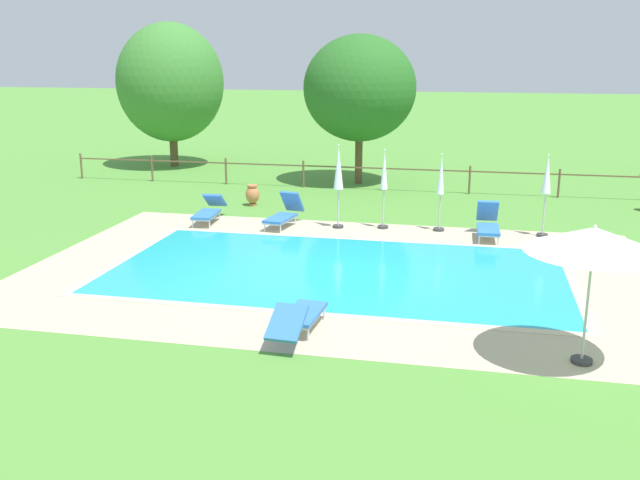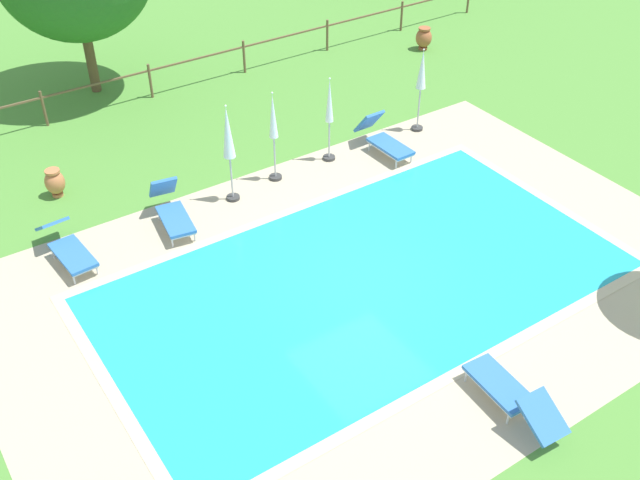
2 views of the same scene
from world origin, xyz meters
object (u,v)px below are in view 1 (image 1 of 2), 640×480
patio_umbrella_closed_row_centre (547,182)px  terracotta_urn_by_tree (252,194)px  tree_far_west (360,88)px  patio_umbrella_closed_row_mid_west (441,184)px  patio_umbrella_closed_row_west (384,179)px  patio_umbrella_closed_row_mid_east (338,173)px  sun_lounger_north_near_steps (209,210)px  patio_umbrella_open_foreground (594,240)px  sun_lounger_north_mid (299,317)px  sun_lounger_north_far (284,214)px  sun_lounger_north_end (488,224)px  tree_west_mid (170,83)px

patio_umbrella_closed_row_centre → terracotta_urn_by_tree: (-9.38, 2.29, -1.20)m
tree_far_west → patio_umbrella_closed_row_mid_west: bearing=-63.9°
patio_umbrella_closed_row_west → patio_umbrella_closed_row_mid_east: patio_umbrella_closed_row_mid_east is taller
sun_lounger_north_near_steps → patio_umbrella_open_foreground: bearing=-40.5°
sun_lounger_north_near_steps → terracotta_urn_by_tree: (0.60, 2.61, 0.02)m
patio_umbrella_closed_row_mid_west → patio_umbrella_closed_row_mid_east: patio_umbrella_closed_row_mid_east is taller
patio_umbrella_open_foreground → patio_umbrella_closed_row_mid_east: (-5.84, 8.55, -0.48)m
patio_umbrella_open_foreground → patio_umbrella_closed_row_mid_east: patio_umbrella_closed_row_mid_east is taller
patio_umbrella_open_foreground → tree_far_west: bearing=111.8°
sun_lounger_north_mid → terracotta_urn_by_tree: size_ratio=2.89×
sun_lounger_north_far → tree_far_west: size_ratio=0.33×
patio_umbrella_closed_row_west → terracotta_urn_by_tree: patio_umbrella_closed_row_west is taller
patio_umbrella_closed_row_mid_east → sun_lounger_north_near_steps: bearing=-178.5°
patio_umbrella_closed_row_west → patio_umbrella_closed_row_mid_west: bearing=1.3°
sun_lounger_north_near_steps → tree_far_west: 9.05m
sun_lounger_north_end → patio_umbrella_closed_row_centre: (1.54, 0.47, 1.20)m
sun_lounger_north_far → tree_far_west: 8.48m
sun_lounger_north_far → patio_umbrella_open_foreground: size_ratio=0.79×
patio_umbrella_closed_row_mid_west → sun_lounger_north_end: bearing=-20.3°
sun_lounger_north_end → sun_lounger_north_far: bearing=179.2°
patio_umbrella_closed_row_mid_west → tree_west_mid: tree_west_mid is taller
sun_lounger_north_end → tree_west_mid: 17.74m
sun_lounger_north_far → terracotta_urn_by_tree: sun_lounger_north_far is taller
patio_umbrella_closed_row_mid_east → patio_umbrella_closed_row_west: bearing=9.4°
sun_lounger_north_end → sun_lounger_north_mid: bearing=-113.6°
patio_umbrella_open_foreground → patio_umbrella_closed_row_west: size_ratio=1.02×
patio_umbrella_open_foreground → patio_umbrella_closed_row_west: patio_umbrella_open_foreground is taller
patio_umbrella_closed_row_west → patio_umbrella_closed_row_mid_west: (1.65, 0.04, -0.09)m
sun_lounger_north_end → patio_umbrella_closed_row_west: 3.28m
sun_lounger_north_far → patio_umbrella_closed_row_mid_west: bearing=5.3°
sun_lounger_north_far → patio_umbrella_closed_row_mid_west: (4.62, 0.43, 1.02)m
sun_lounger_north_mid → sun_lounger_north_far: bearing=106.9°
patio_umbrella_open_foreground → patio_umbrella_closed_row_centre: size_ratio=1.02×
sun_lounger_north_end → patio_umbrella_open_foreground: 8.61m
terracotta_urn_by_tree → tree_far_west: (2.86, 5.05, 3.35)m
patio_umbrella_closed_row_centre → tree_far_west: 10.05m
sun_lounger_north_end → tree_far_west: (-4.97, 7.81, 3.34)m
sun_lounger_north_far → tree_far_west: (1.04, 7.72, 3.34)m
sun_lounger_north_mid → terracotta_urn_by_tree: bearing=111.6°
patio_umbrella_open_foreground → tree_west_mid: size_ratio=0.38×
sun_lounger_north_mid → sun_lounger_north_near_steps: bearing=120.7°
sun_lounger_north_near_steps → patio_umbrella_closed_row_mid_east: size_ratio=0.82×
patio_umbrella_closed_row_centre → tree_far_west: size_ratio=0.41×
sun_lounger_north_end → patio_umbrella_open_foreground: patio_umbrella_open_foreground is taller
patio_umbrella_open_foreground → tree_far_west: 17.41m
tree_far_west → patio_umbrella_closed_row_mid_east: bearing=-85.4°
sun_lounger_north_mid → patio_umbrella_closed_row_mid_east: (-0.84, 8.35, 1.32)m
terracotta_urn_by_tree → sun_lounger_north_near_steps: bearing=-102.9°
patio_umbrella_closed_row_mid_west → terracotta_urn_by_tree: size_ratio=3.17×
sun_lounger_north_end → patio_umbrella_closed_row_mid_east: (-4.37, 0.26, 1.28)m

